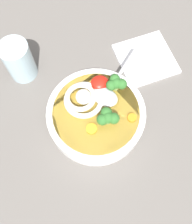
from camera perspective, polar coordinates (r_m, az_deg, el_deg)
The scene contains 11 objects.
table_slab at distance 64.92cm, azimuth 2.96°, elevation -0.09°, with size 134.20×134.20×3.42cm, color #5B5651.
soup_bowl at distance 59.72cm, azimuth -0.00°, elevation -0.90°, with size 22.13×22.13×5.36cm.
noodle_pile at distance 57.28cm, azimuth -2.90°, elevation 3.00°, with size 9.85×9.66×3.96cm.
soup_spoon at distance 58.41cm, azimuth 2.66°, elevation 4.42°, with size 14.98×14.13×1.60cm.
chili_sauce_dollop at distance 59.22cm, azimuth 0.79°, elevation 6.43°, with size 4.19×3.77×1.89cm, color #B2190F.
broccoli_floret_right at distance 54.38cm, azimuth 2.57°, elevation -1.14°, with size 4.82×4.15×3.81cm.
broccoli_floret_left at distance 57.82cm, azimuth 4.42°, elevation 6.34°, with size 4.64×3.99×3.67cm.
carrot_slice_beside_noodles at distance 56.94cm, azimuth 7.88°, elevation -1.26°, with size 2.00×2.00×0.78cm, color orange.
carrot_slice_front at distance 55.64cm, azimuth -0.98°, elevation -3.70°, with size 2.46×2.46×0.73cm, color orange.
drinking_glass at distance 65.90cm, azimuth -16.57°, elevation 10.75°, with size 6.92×6.92×10.70cm, color silver.
folded_napkin at distance 70.63cm, azimuth 10.85°, elevation 11.38°, with size 13.93×13.68×0.80cm, color white.
Camera 1 is at (9.85, 21.36, 62.21)cm, focal length 41.67 mm.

